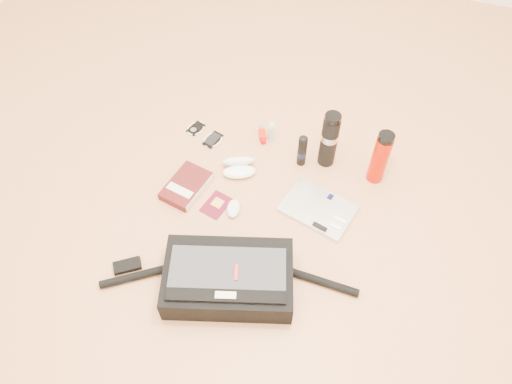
% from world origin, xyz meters
% --- Properties ---
extents(ground, '(4.00, 4.00, 0.00)m').
position_xyz_m(ground, '(0.00, 0.00, 0.00)').
color(ground, tan).
rests_on(ground, ground).
extents(messenger_bag, '(0.98, 0.43, 0.14)m').
position_xyz_m(messenger_bag, '(0.01, -0.30, 0.06)').
color(messenger_bag, black).
rests_on(messenger_bag, ground).
extents(laptop, '(0.34, 0.28, 0.03)m').
position_xyz_m(laptop, '(0.26, 0.16, 0.01)').
color(laptop, silver).
rests_on(laptop, ground).
extents(book, '(0.19, 0.25, 0.04)m').
position_xyz_m(book, '(-0.33, 0.08, 0.02)').
color(book, '#451011').
rests_on(book, ground).
extents(passport, '(0.12, 0.15, 0.01)m').
position_xyz_m(passport, '(-0.17, 0.04, 0.00)').
color(passport, '#530C1C').
rests_on(passport, ground).
extents(mouse, '(0.08, 0.11, 0.03)m').
position_xyz_m(mouse, '(-0.09, 0.04, 0.02)').
color(mouse, silver).
rests_on(mouse, ground).
extents(sunglasses_case, '(0.19, 0.18, 0.09)m').
position_xyz_m(sunglasses_case, '(-0.14, 0.26, 0.03)').
color(sunglasses_case, white).
rests_on(sunglasses_case, ground).
extents(ipod, '(0.10, 0.10, 0.01)m').
position_xyz_m(ipod, '(-0.44, 0.44, 0.00)').
color(ipod, black).
rests_on(ipod, ground).
extents(phone, '(0.10, 0.11, 0.01)m').
position_xyz_m(phone, '(-0.33, 0.39, 0.01)').
color(phone, black).
rests_on(phone, ground).
extents(inhaler, '(0.07, 0.11, 0.03)m').
position_xyz_m(inhaler, '(-0.11, 0.49, 0.01)').
color(inhaler, red).
rests_on(inhaler, ground).
extents(spray_bottle, '(0.04, 0.04, 0.11)m').
position_xyz_m(spray_bottle, '(-0.06, 0.49, 0.05)').
color(spray_bottle, '#99C0CF').
rests_on(spray_bottle, ground).
extents(aerosol_can, '(0.05, 0.05, 0.18)m').
position_xyz_m(aerosol_can, '(0.11, 0.39, 0.09)').
color(aerosol_can, black).
rests_on(aerosol_can, ground).
extents(thermos_black, '(0.08, 0.08, 0.30)m').
position_xyz_m(thermos_black, '(0.22, 0.44, 0.15)').
color(thermos_black, black).
rests_on(thermos_black, ground).
extents(thermos_red, '(0.10, 0.10, 0.29)m').
position_xyz_m(thermos_red, '(0.46, 0.42, 0.14)').
color(thermos_red, '#AC1200').
rests_on(thermos_red, ground).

